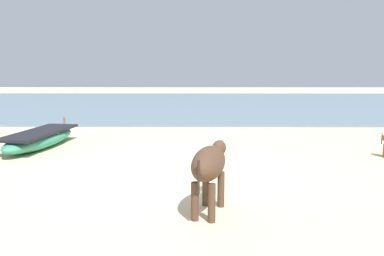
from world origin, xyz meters
name	(u,v)px	position (x,y,z in m)	size (l,w,h in m)	color
ground	(162,173)	(0.00, 0.00, 0.00)	(80.00, 80.00, 0.00)	beige
sea_water	(184,103)	(0.00, 16.44, 0.04)	(60.00, 20.00, 0.08)	slate
fishing_boat_1	(40,138)	(-3.55, 2.61, 0.25)	(1.33, 3.36, 0.66)	#338C66
cow_adult_dark	(210,165)	(0.91, -2.21, 0.72)	(0.72, 1.53, 1.01)	#4C3323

